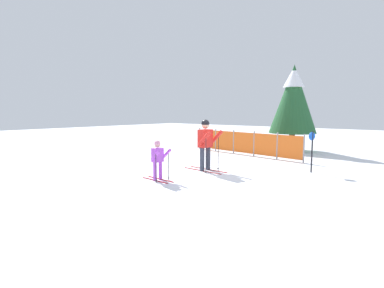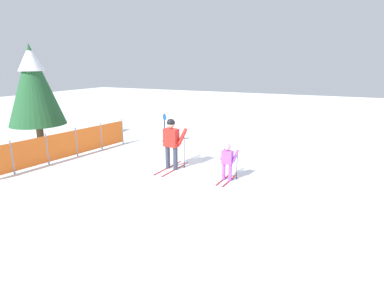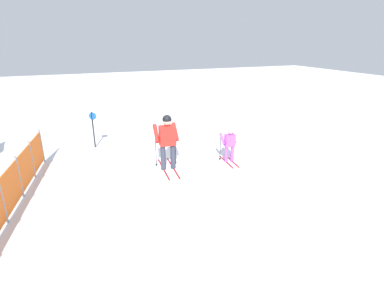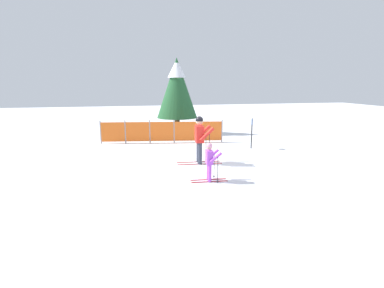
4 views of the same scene
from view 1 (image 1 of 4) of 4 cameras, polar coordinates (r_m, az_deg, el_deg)
name	(u,v)px [view 1 (image 1 of 4)]	position (r m, az deg, el deg)	size (l,w,h in m)	color
ground_plane	(206,172)	(10.31, 2.67, -5.44)	(60.00, 60.00, 0.00)	white
skier_adult	(206,140)	(10.50, 2.65, 0.72)	(1.73, 0.79, 1.81)	maroon
skier_child	(158,157)	(9.10, -6.50, -2.46)	(1.16, 0.57, 1.22)	maroon
safety_fence	(244,143)	(14.63, 9.79, 0.28)	(6.16, 1.01, 1.17)	gray
conifer_far	(293,98)	(16.59, 18.75, 8.30)	(2.42, 2.42, 4.49)	#4C3823
trail_marker	(312,147)	(10.97, 21.88, -0.56)	(0.14, 0.26, 1.41)	black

